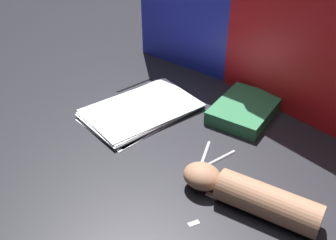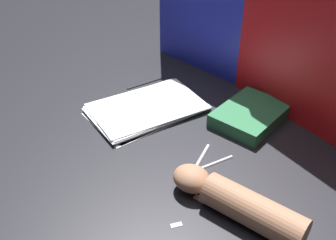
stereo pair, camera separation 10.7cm
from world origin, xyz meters
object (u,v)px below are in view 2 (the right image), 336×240
paper_stack (147,108)px  book_closed (250,115)px  scissors (196,169)px  hand_forearm (237,202)px

paper_stack → book_closed: bearing=45.1°
scissors → hand_forearm: bearing=-5.9°
paper_stack → hand_forearm: (0.47, -0.06, 0.03)m
paper_stack → scissors: bearing=-8.8°
book_closed → hand_forearm: hand_forearm is taller
paper_stack → scissors: paper_stack is taller
book_closed → hand_forearm: (0.25, -0.29, 0.02)m
paper_stack → book_closed: 0.32m
book_closed → scissors: 0.28m
paper_stack → hand_forearm: 0.48m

